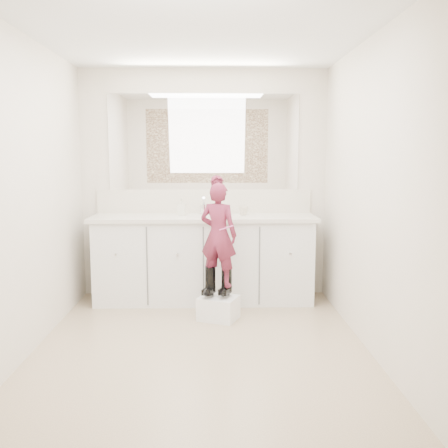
{
  "coord_description": "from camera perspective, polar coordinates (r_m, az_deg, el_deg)",
  "views": [
    {
      "loc": [
        0.1,
        -3.84,
        1.5
      ],
      "look_at": [
        0.2,
        0.68,
        0.88
      ],
      "focal_mm": 40.0,
      "sensor_mm": 36.0,
      "label": 1
    }
  ],
  "objects": [
    {
      "name": "step_stool",
      "position": [
        4.66,
        -0.63,
        -9.58
      ],
      "size": [
        0.41,
        0.38,
        0.21
      ],
      "primitive_type": "cube",
      "rotation": [
        0.0,
        0.0,
        -0.39
      ],
      "color": "white",
      "rests_on": "floor"
    },
    {
      "name": "cup",
      "position": [
        5.16,
        2.22,
        1.55
      ],
      "size": [
        0.11,
        0.11,
        0.09
      ],
      "primitive_type": "imported",
      "rotation": [
        0.0,
        0.0,
        0.08
      ],
      "color": "beige",
      "rests_on": "countertop"
    },
    {
      "name": "vanity_cabinet",
      "position": [
        5.17,
        -2.31,
        -4.17
      ],
      "size": [
        2.2,
        0.55,
        0.85
      ],
      "primitive_type": "cube",
      "color": "silver",
      "rests_on": "floor"
    },
    {
      "name": "countertop",
      "position": [
        5.09,
        -2.34,
        0.71
      ],
      "size": [
        2.28,
        0.58,
        0.04
      ],
      "primitive_type": "cube",
      "color": "beige",
      "rests_on": "vanity_cabinet"
    },
    {
      "name": "wall_front",
      "position": [
        2.36,
        -3.66,
        0.49
      ],
      "size": [
        2.6,
        0.0,
        2.6
      ],
      "primitive_type": "plane",
      "rotation": [
        -1.57,
        0.0,
        0.0
      ],
      "color": "beige",
      "rests_on": "floor"
    },
    {
      "name": "boot_left",
      "position": [
        4.61,
        -1.57,
        -6.6
      ],
      "size": [
        0.16,
        0.21,
        0.28
      ],
      "primitive_type": null,
      "rotation": [
        0.0,
        0.0,
        -0.39
      ],
      "color": "black",
      "rests_on": "step_stool"
    },
    {
      "name": "toothbrush",
      "position": [
        4.43,
        0.27,
        -0.44
      ],
      "size": [
        0.13,
        0.06,
        0.06
      ],
      "primitive_type": "cylinder",
      "rotation": [
        0.0,
        1.22,
        -0.39
      ],
      "color": "#E559A3",
      "rests_on": "toddler"
    },
    {
      "name": "toddler",
      "position": [
        4.52,
        -0.64,
        -1.25
      ],
      "size": [
        0.41,
        0.34,
        0.95
      ],
      "primitive_type": "imported",
      "rotation": [
        0.0,
        0.0,
        2.75
      ],
      "color": "#AB345F",
      "rests_on": "step_stool"
    },
    {
      "name": "wall_left",
      "position": [
        4.09,
        -21.25,
        3.09
      ],
      "size": [
        0.0,
        3.0,
        3.0
      ],
      "primitive_type": "plane",
      "rotation": [
        1.57,
        0.0,
        1.57
      ],
      "color": "beige",
      "rests_on": "floor"
    },
    {
      "name": "mirror",
      "position": [
        5.33,
        -2.32,
        9.33
      ],
      "size": [
        2.0,
        0.02,
        1.0
      ],
      "primitive_type": "cube",
      "color": "white",
      "rests_on": "wall_back"
    },
    {
      "name": "backsplash",
      "position": [
        5.34,
        -2.29,
        2.62
      ],
      "size": [
        2.28,
        0.03,
        0.25
      ],
      "primitive_type": "cube",
      "color": "beige",
      "rests_on": "countertop"
    },
    {
      "name": "wall_back",
      "position": [
        5.34,
        -2.3,
        4.61
      ],
      "size": [
        2.6,
        0.0,
        2.6
      ],
      "primitive_type": "plane",
      "rotation": [
        1.57,
        0.0,
        0.0
      ],
      "color": "beige",
      "rests_on": "floor"
    },
    {
      "name": "dot_panel",
      "position": [
        2.35,
        -3.75,
        11.46
      ],
      "size": [
        2.0,
        0.01,
        1.2
      ],
      "primitive_type": "cube",
      "color": "#472819",
      "rests_on": "wall_front"
    },
    {
      "name": "faucet",
      "position": [
        5.24,
        -2.31,
        1.69
      ],
      "size": [
        0.08,
        0.08,
        0.1
      ],
      "primitive_type": "cylinder",
      "color": "silver",
      "rests_on": "countertop"
    },
    {
      "name": "wall_right",
      "position": [
        4.03,
        16.13,
        3.25
      ],
      "size": [
        0.0,
        3.0,
        3.0
      ],
      "primitive_type": "plane",
      "rotation": [
        1.57,
        0.0,
        -1.57
      ],
      "color": "beige",
      "rests_on": "floor"
    },
    {
      "name": "ceiling",
      "position": [
        3.94,
        -2.83,
        21.02
      ],
      "size": [
        3.0,
        3.0,
        0.0
      ],
      "primitive_type": "plane",
      "rotation": [
        3.14,
        0.0,
        0.0
      ],
      "color": "white",
      "rests_on": "wall_back"
    },
    {
      "name": "floor",
      "position": [
        4.12,
        -2.6,
        -13.53
      ],
      "size": [
        3.0,
        3.0,
        0.0
      ],
      "primitive_type": "plane",
      "color": "#897059",
      "rests_on": "ground"
    },
    {
      "name": "boot_right",
      "position": [
        4.61,
        0.31,
        -6.59
      ],
      "size": [
        0.16,
        0.21,
        0.28
      ],
      "primitive_type": null,
      "rotation": [
        0.0,
        0.0,
        -0.39
      ],
      "color": "black",
      "rests_on": "step_stool"
    },
    {
      "name": "soap_bottle",
      "position": [
        5.15,
        -4.86,
        1.97
      ],
      "size": [
        0.09,
        0.09,
        0.17
      ],
      "primitive_type": "imported",
      "rotation": [
        0.0,
        0.0,
        -0.14
      ],
      "color": "beige",
      "rests_on": "countertop"
    }
  ]
}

